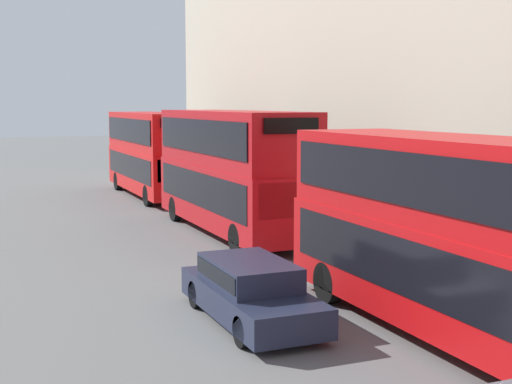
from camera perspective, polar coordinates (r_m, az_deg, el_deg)
The scene contains 5 objects.
bus_leading at distance 14.76m, azimuth 16.19°, elevation -2.95°, with size 2.59×10.14×4.12m.
bus_second_in_queue at distance 26.08m, azimuth -1.97°, elevation 2.04°, with size 2.59×10.24×4.51m.
bus_third_in_queue at distance 37.02m, azimuth -8.27°, elevation 3.31°, with size 2.59×10.04×4.31m.
car_hatchback at distance 15.82m, azimuth -0.47°, elevation -7.78°, with size 1.77×4.67×1.36m.
pedestrian at distance 19.76m, azimuth 12.78°, elevation -4.80°, with size 0.36×0.36×1.66m.
Camera 1 is at (-7.57, -5.75, 4.79)m, focal length 50.00 mm.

